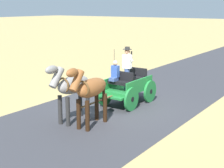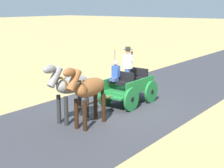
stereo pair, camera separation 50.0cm
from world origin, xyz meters
The scene contains 5 objects.
ground_plane centered at (0.00, 0.00, 0.00)m, with size 200.00×200.00×0.00m, color tan.
road_surface centered at (0.00, 0.00, 0.00)m, with size 6.06×160.00×0.01m, color #38383D.
horse_drawn_carriage centered at (-0.01, -0.35, 0.82)m, with size 1.42×4.50×2.50m.
horse_near_side centered at (-0.43, 2.68, 1.32)m, with size 0.65×2.13×2.21m.
horse_off_side centered at (0.41, 2.68, 1.32)m, with size 0.57×2.13×2.21m.
Camera 1 is at (-7.44, 11.42, 4.11)m, focal length 54.12 mm.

